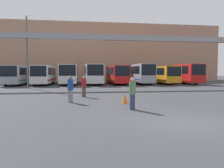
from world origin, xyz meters
TOP-DOWN VIEW (x-y plane):
  - ground_plane at (0.00, 0.00)m, footprint 200.00×200.00m
  - building_backdrop at (0.00, 46.22)m, footprint 57.00×12.00m
  - overhead_gantry at (0.00, 20.48)m, footprint 36.79×0.80m
  - bus_slot_0 at (-13.93, 28.85)m, footprint 2.62×11.18m
  - bus_slot_1 at (-9.95, 28.88)m, footprint 2.46×11.22m
  - bus_slot_2 at (-5.97, 28.48)m, footprint 2.62×10.43m
  - bus_slot_3 at (-1.99, 29.48)m, footprint 2.63×12.43m
  - bus_slot_4 at (1.99, 28.56)m, footprint 2.45×10.58m
  - bus_slot_5 at (5.97, 28.83)m, footprint 2.45×11.13m
  - bus_slot_6 at (9.95, 29.13)m, footprint 2.49×11.73m
  - bus_slot_7 at (13.93, 29.35)m, footprint 2.53×12.16m
  - pedestrian_mid_left at (-4.79, 6.67)m, footprint 0.37×0.37m
  - pedestrian_mid_right at (-1.34, 3.28)m, footprint 0.36×0.36m
  - pedestrian_near_left at (-3.85, 9.77)m, footprint 0.36×0.36m
  - traffic_cone at (-1.29, 5.58)m, footprint 0.37×0.37m
  - lamp_post at (-10.75, 20.66)m, footprint 0.36×0.36m

SIDE VIEW (x-z plane):
  - ground_plane at x=0.00m, z-range 0.00..0.00m
  - traffic_cone at x=-1.29m, z-range 0.00..0.67m
  - pedestrian_near_left at x=-3.85m, z-range 0.05..1.78m
  - pedestrian_mid_right at x=-1.34m, z-range 0.05..1.80m
  - pedestrian_mid_left at x=-4.79m, z-range 0.05..1.84m
  - bus_slot_6 at x=9.95m, z-range 0.23..3.22m
  - bus_slot_0 at x=-13.93m, z-range 0.23..3.23m
  - bus_slot_1 at x=-9.95m, z-range 0.23..3.26m
  - bus_slot_4 at x=1.99m, z-range 0.23..3.28m
  - bus_slot_2 at x=-5.97m, z-range 0.24..3.42m
  - bus_slot_3 at x=-1.99m, z-range 0.25..3.50m
  - bus_slot_5 at x=5.97m, z-range 0.25..3.58m
  - bus_slot_7 at x=13.93m, z-range 0.25..3.60m
  - lamp_post at x=-10.75m, z-range 0.37..9.57m
  - overhead_gantry at x=0.00m, z-range 2.49..9.41m
  - building_backdrop at x=0.00m, z-range 0.00..13.04m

